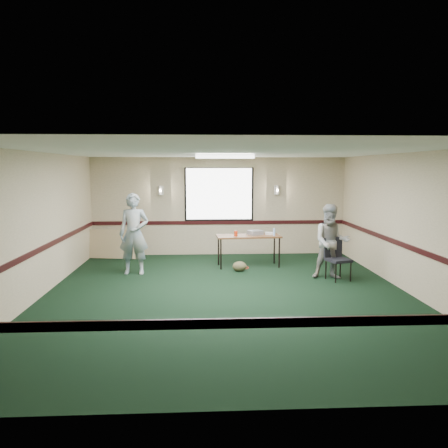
{
  "coord_description": "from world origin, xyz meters",
  "views": [
    {
      "loc": [
        -0.48,
        -8.06,
        2.39
      ],
      "look_at": [
        0.0,
        1.3,
        1.2
      ],
      "focal_mm": 35.0,
      "sensor_mm": 36.0,
      "label": 1
    }
  ],
  "objects_px": {
    "person_right": "(331,242)",
    "projector": "(255,233)",
    "person_left": "(134,234)",
    "conference_chair": "(336,255)",
    "folding_table": "(249,238)"
  },
  "relations": [
    {
      "from": "folding_table",
      "to": "person_right",
      "type": "distance_m",
      "value": 2.1
    },
    {
      "from": "person_left",
      "to": "person_right",
      "type": "distance_m",
      "value": 4.4
    },
    {
      "from": "person_right",
      "to": "conference_chair",
      "type": "bearing_deg",
      "value": -21.24
    },
    {
      "from": "projector",
      "to": "person_right",
      "type": "height_order",
      "value": "person_right"
    },
    {
      "from": "folding_table",
      "to": "projector",
      "type": "bearing_deg",
      "value": 20.17
    },
    {
      "from": "projector",
      "to": "conference_chair",
      "type": "bearing_deg",
      "value": -68.09
    },
    {
      "from": "projector",
      "to": "person_right",
      "type": "bearing_deg",
      "value": -68.75
    },
    {
      "from": "person_right",
      "to": "projector",
      "type": "bearing_deg",
      "value": 146.31
    },
    {
      "from": "person_left",
      "to": "person_right",
      "type": "bearing_deg",
      "value": -5.45
    },
    {
      "from": "folding_table",
      "to": "person_left",
      "type": "distance_m",
      "value": 2.76
    },
    {
      "from": "folding_table",
      "to": "projector",
      "type": "xyz_separation_m",
      "value": [
        0.18,
        0.08,
        0.11
      ]
    },
    {
      "from": "person_right",
      "to": "folding_table",
      "type": "bearing_deg",
      "value": 151.16
    },
    {
      "from": "person_left",
      "to": "person_right",
      "type": "xyz_separation_m",
      "value": [
        4.34,
        -0.68,
        -0.11
      ]
    },
    {
      "from": "folding_table",
      "to": "conference_chair",
      "type": "relative_size",
      "value": 1.76
    },
    {
      "from": "folding_table",
      "to": "conference_chair",
      "type": "xyz_separation_m",
      "value": [
        1.76,
        -1.34,
        -0.19
      ]
    }
  ]
}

